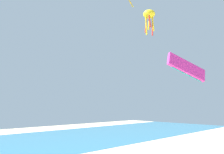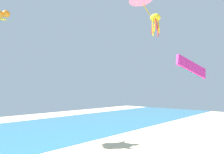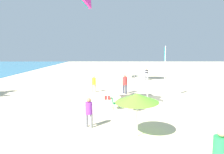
{
  "view_description": "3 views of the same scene",
  "coord_description": "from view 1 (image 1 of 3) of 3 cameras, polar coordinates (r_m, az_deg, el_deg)",
  "views": [
    {
      "loc": [
        -15.62,
        -4.66,
        6.46
      ],
      "look_at": [
        -0.02,
        11.32,
        9.36
      ],
      "focal_mm": 35.29,
      "sensor_mm": 36.0,
      "label": 1
    },
    {
      "loc": [
        -19.46,
        -2.99,
        7.69
      ],
      "look_at": [
        -0.02,
        14.87,
        9.47
      ],
      "focal_mm": 31.93,
      "sensor_mm": 36.0,
      "label": 2
    },
    {
      "loc": [
        -16.39,
        3.85,
        4.02
      ],
      "look_at": [
        -1.36,
        3.94,
        2.11
      ],
      "focal_mm": 33.64,
      "sensor_mm": 36.0,
      "label": 3
    }
  ],
  "objects": [
    {
      "name": "kite_parafoil_magenta",
      "position": [
        28.48,
        18.79,
        2.28
      ],
      "size": [
        5.61,
        2.58,
        3.5
      ],
      "rotation": [
        0.0,
        0.0,
        5.88
      ],
      "color": "#E02D9E"
    },
    {
      "name": "ocean_strip",
      "position": [
        42.23,
        -22.95,
        -15.61
      ],
      "size": [
        120.0,
        27.66,
        0.02
      ],
      "primitive_type": "cube",
      "color": "teal",
      "rests_on": "ground"
    },
    {
      "name": "kite_octopus_yellow",
      "position": [
        37.1,
        9.6,
        15.44
      ],
      "size": [
        1.89,
        1.89,
        4.19
      ],
      "rotation": [
        0.0,
        0.0,
        0.73
      ],
      "color": "yellow"
    }
  ]
}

